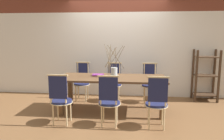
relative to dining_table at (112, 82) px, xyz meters
The scene contains 12 objects.
ground_plane 0.64m from the dining_table, ahead, with size 16.00×16.00×0.00m, color brown.
wall_rear 1.61m from the dining_table, 90.00° to the left, with size 12.00×0.06×3.20m.
dining_table is the anchor object (origin of this frame).
chair_near_leftend 1.16m from the dining_table, 137.43° to the right, with size 0.40×0.40×0.95m.
chair_near_left 0.79m from the dining_table, 87.79° to the right, with size 0.40×0.40×0.95m.
chair_near_center 1.16m from the dining_table, 42.34° to the right, with size 0.40×0.40×0.95m.
chair_far_leftend 1.15m from the dining_table, 136.89° to the left, with size 0.40×0.40×0.95m.
chair_far_left 0.79m from the dining_table, 92.53° to the left, with size 0.40×0.40×0.95m.
chair_far_center 1.15m from the dining_table, 43.01° to the left, with size 0.40×0.40×0.95m.
vase_centerpiece 0.23m from the dining_table, 56.25° to the left, with size 0.43×0.44×0.68m.
book_stack 0.36m from the dining_table, 159.57° to the left, with size 0.26×0.21×0.03m.
shelving_rack 2.43m from the dining_table, 25.16° to the left, with size 0.57×0.39×1.26m.
Camera 1 is at (0.47, -4.44, 1.62)m, focal length 35.00 mm.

